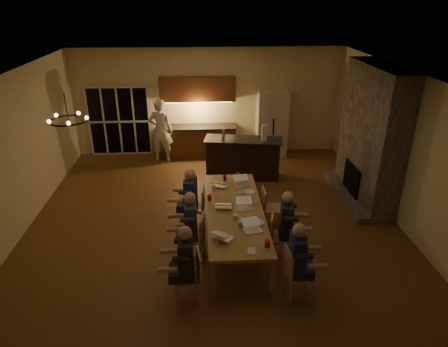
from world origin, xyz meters
TOP-DOWN VIEW (x-y plane):
  - floor at (0.00, 0.00)m, footprint 9.00×9.00m
  - back_wall at (0.00, 4.52)m, footprint 8.00×0.04m
  - left_wall at (-4.02, 0.00)m, footprint 0.04×9.00m
  - right_wall at (4.02, 0.00)m, footprint 0.04×9.00m
  - ceiling at (0.00, 0.00)m, footprint 8.00×9.00m
  - french_doors at (-2.70, 4.47)m, footprint 1.86×0.08m
  - fireplace at (3.70, 1.20)m, footprint 0.58×2.50m
  - kitchenette at (-0.30, 4.20)m, footprint 2.24×0.68m
  - refrigerator at (1.90, 4.15)m, footprint 0.90×0.68m
  - dining_table at (0.38, -0.55)m, footprint 1.10×3.27m
  - bar_island at (0.88, 2.58)m, footprint 2.13×1.02m
  - chair_left_near at (-0.52, -2.17)m, footprint 0.50×0.50m
  - chair_left_mid at (-0.46, -1.02)m, footprint 0.51×0.51m
  - chair_left_far at (-0.43, 0.12)m, footprint 0.48×0.48m
  - chair_right_near at (1.31, -2.18)m, footprint 0.48×0.48m
  - chair_right_mid at (1.23, -1.11)m, footprint 0.53×0.53m
  - chair_right_far at (1.24, -0.01)m, footprint 0.44×0.44m
  - person_left_near at (-0.52, -2.15)m, footprint 0.60×0.60m
  - person_right_near at (1.24, -2.19)m, footprint 0.64×0.64m
  - person_left_mid at (-0.46, -1.02)m, footprint 0.62×0.62m
  - person_right_mid at (1.29, -1.10)m, footprint 0.68×0.68m
  - person_left_far at (-0.48, 0.01)m, footprint 0.69×0.69m
  - standing_person at (-1.40, 3.83)m, footprint 0.76×0.57m
  - chandelier at (-2.35, -1.04)m, footprint 0.62×0.62m
  - laptop_a at (0.11, -1.53)m, footprint 0.43×0.42m
  - laptop_b at (0.64, -1.35)m, footprint 0.38×0.35m
  - laptop_c at (0.17, -0.45)m, footprint 0.34×0.31m
  - laptop_d at (0.58, -0.54)m, footprint 0.33×0.29m
  - laptop_e at (0.16, 0.49)m, footprint 0.40×0.38m
  - laptop_f at (0.64, 0.51)m, footprint 0.37×0.34m
  - mug_front at (0.36, -0.94)m, footprint 0.08×0.08m
  - mug_mid at (0.54, -0.02)m, footprint 0.08×0.08m
  - mug_back at (0.02, 0.31)m, footprint 0.08×0.08m
  - redcup_near at (0.82, -1.84)m, footprint 0.09×0.09m
  - redcup_mid at (-0.09, -0.13)m, footprint 0.09×0.09m
  - redcup_far at (0.58, 0.89)m, footprint 0.08×0.08m
  - can_silver at (0.42, -1.23)m, footprint 0.07×0.07m
  - can_cola at (0.28, 0.77)m, footprint 0.07×0.07m
  - can_right at (0.75, -0.30)m, footprint 0.07×0.07m
  - plate_near at (0.76, -1.10)m, footprint 0.26×0.26m
  - plate_left at (0.06, -1.50)m, footprint 0.27×0.27m
  - plate_far at (0.75, 0.15)m, footprint 0.25×0.25m
  - notepad at (0.54, -1.95)m, footprint 0.16×0.21m
  - bar_bottle at (0.36, 2.67)m, footprint 0.08×0.08m
  - bar_blender at (1.41, 2.45)m, footprint 0.13×0.13m

SIDE VIEW (x-z plane):
  - floor at x=0.00m, z-range 0.00..0.00m
  - dining_table at x=0.38m, z-range 0.00..0.75m
  - chair_left_near at x=-0.52m, z-range 0.00..0.89m
  - chair_left_mid at x=-0.46m, z-range 0.00..0.89m
  - chair_left_far at x=-0.43m, z-range 0.00..0.89m
  - chair_right_near at x=1.31m, z-range 0.00..0.89m
  - chair_right_mid at x=1.23m, z-range 0.00..0.89m
  - chair_right_far at x=1.24m, z-range 0.00..0.89m
  - bar_island at x=0.88m, z-range 0.00..1.08m
  - person_left_near at x=-0.52m, z-range 0.00..1.38m
  - person_right_near at x=1.24m, z-range 0.00..1.38m
  - person_left_mid at x=-0.46m, z-range 0.00..1.38m
  - person_right_mid at x=1.29m, z-range 0.00..1.38m
  - person_left_far at x=-0.48m, z-range 0.00..1.38m
  - notepad at x=0.54m, z-range 0.75..0.76m
  - plate_near at x=0.76m, z-range 0.75..0.77m
  - plate_left at x=0.06m, z-range 0.75..0.77m
  - plate_far at x=0.75m, z-range 0.75..0.77m
  - mug_front at x=0.36m, z-range 0.75..0.85m
  - mug_mid at x=0.54m, z-range 0.75..0.85m
  - mug_back at x=0.02m, z-range 0.75..0.85m
  - redcup_near at x=0.82m, z-range 0.75..0.87m
  - redcup_mid at x=-0.09m, z-range 0.75..0.87m
  - redcup_far at x=0.58m, z-range 0.75..0.87m
  - can_silver at x=0.42m, z-range 0.75..0.87m
  - can_cola at x=0.28m, z-range 0.75..0.87m
  - can_right at x=0.75m, z-range 0.75..0.87m
  - laptop_a at x=0.11m, z-range 0.75..0.98m
  - laptop_b at x=0.64m, z-range 0.75..0.98m
  - laptop_c at x=0.17m, z-range 0.75..0.98m
  - laptop_d at x=0.58m, z-range 0.75..0.98m
  - laptop_e at x=0.16m, z-range 0.75..0.98m
  - laptop_f at x=0.64m, z-range 0.75..0.98m
  - standing_person at x=-1.40m, z-range 0.00..1.89m
  - refrigerator at x=1.90m, z-range 0.00..2.00m
  - french_doors at x=-2.70m, z-range 0.00..2.10m
  - kitchenette at x=-0.30m, z-range 0.00..2.40m
  - bar_bottle at x=0.36m, z-range 1.08..1.32m
  - bar_blender at x=1.41m, z-range 1.08..1.50m
  - back_wall at x=0.00m, z-range 0.00..3.20m
  - left_wall at x=-4.02m, z-range 0.00..3.20m
  - right_wall at x=4.02m, z-range 0.00..3.20m
  - fireplace at x=3.70m, z-range 0.00..3.20m
  - chandelier at x=-2.35m, z-range 2.73..2.77m
  - ceiling at x=0.00m, z-range 3.20..3.24m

